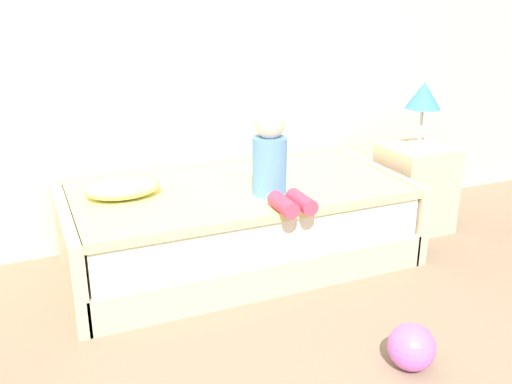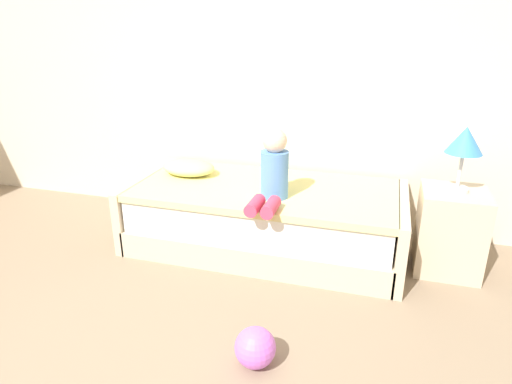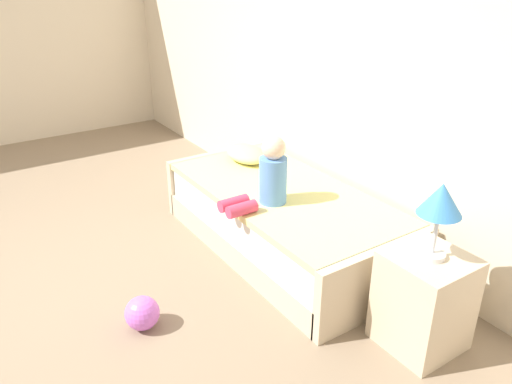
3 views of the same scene
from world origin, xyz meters
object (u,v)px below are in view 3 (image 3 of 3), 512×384
(child_figure, at_px, (267,177))
(pillow, at_px, (246,154))
(table_lamp, at_px, (440,203))
(nightstand, at_px, (424,301))
(toy_ball, at_px, (142,313))
(bed, at_px, (282,220))

(child_figure, distance_m, pillow, 0.88)
(table_lamp, height_order, pillow, table_lamp)
(nightstand, bearing_deg, child_figure, -168.15)
(pillow, relative_size, toy_ball, 2.03)
(table_lamp, distance_m, toy_ball, 1.88)
(toy_ball, bearing_deg, table_lamp, 52.15)
(nightstand, relative_size, child_figure, 1.18)
(bed, distance_m, pillow, 0.76)
(table_lamp, relative_size, toy_ball, 2.08)
(table_lamp, height_order, toy_ball, table_lamp)
(bed, xyz_separation_m, nightstand, (1.35, 0.03, 0.05))
(pillow, bearing_deg, child_figure, -22.30)
(nightstand, height_order, table_lamp, table_lamp)
(nightstand, bearing_deg, toy_ball, -127.85)
(nightstand, bearing_deg, bed, -178.70)
(bed, relative_size, pillow, 4.80)
(child_figure, distance_m, toy_ball, 1.25)
(pillow, bearing_deg, toy_ball, -54.65)
(bed, relative_size, table_lamp, 4.69)
(nightstand, xyz_separation_m, table_lamp, (-0.00, 0.00, 0.64))
(child_figure, bearing_deg, toy_ball, -79.68)
(table_lamp, bearing_deg, child_figure, -168.15)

